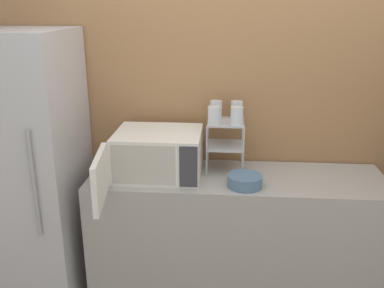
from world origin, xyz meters
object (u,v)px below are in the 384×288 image
(microwave, at_px, (156,154))
(glass_front_left, at_px, (214,115))
(bowl, at_px, (245,181))
(refrigerator, at_px, (31,175))
(glass_back_right, at_px, (237,110))
(glass_front_right, at_px, (237,116))
(glass_back_left, at_px, (216,109))
(dish_rack, at_px, (225,135))

(microwave, distance_m, glass_front_left, 0.43)
(bowl, bearing_deg, refrigerator, 175.64)
(glass_front_left, height_order, refrigerator, refrigerator)
(refrigerator, bearing_deg, glass_back_right, 10.24)
(glass_front_right, xyz_separation_m, glass_back_left, (-0.13, 0.15, 0.00))
(glass_back_left, bearing_deg, glass_front_right, -48.95)
(bowl, bearing_deg, glass_back_right, 98.94)
(glass_front_left, xyz_separation_m, bowl, (0.19, -0.18, -0.35))
(glass_front_left, xyz_separation_m, glass_back_right, (0.14, 0.16, 0.00))
(microwave, height_order, dish_rack, dish_rack)
(glass_front_right, height_order, glass_back_left, same)
(dish_rack, bearing_deg, bowl, -65.11)
(microwave, relative_size, bowl, 4.09)
(glass_front_left, height_order, glass_front_right, same)
(microwave, xyz_separation_m, bowl, (0.55, -0.13, -0.11))
(dish_rack, distance_m, bowl, 0.35)
(glass_back_left, relative_size, refrigerator, 0.06)
(dish_rack, height_order, glass_front_right, glass_front_right)
(glass_back_right, bearing_deg, bowl, -81.06)
(glass_back_right, height_order, glass_front_right, same)
(dish_rack, xyz_separation_m, glass_front_left, (-0.07, -0.08, 0.15))
(glass_front_left, relative_size, glass_front_right, 1.00)
(bowl, bearing_deg, glass_front_right, 106.76)
(microwave, bearing_deg, glass_front_left, 9.42)
(microwave, distance_m, dish_rack, 0.46)
(dish_rack, xyz_separation_m, glass_back_right, (0.07, 0.08, 0.15))
(glass_front_right, relative_size, refrigerator, 0.06)
(microwave, height_order, bowl, microwave)
(glass_back_left, bearing_deg, refrigerator, -168.85)
(bowl, relative_size, refrigerator, 0.11)
(dish_rack, xyz_separation_m, bowl, (0.12, -0.26, -0.20))
(microwave, relative_size, glass_back_left, 7.59)
(glass_back_left, relative_size, bowl, 0.54)
(glass_back_left, height_order, refrigerator, refrigerator)
(microwave, height_order, glass_back_right, glass_back_right)
(glass_front_left, bearing_deg, bowl, -43.47)
(bowl, bearing_deg, microwave, 167.08)
(microwave, distance_m, glass_back_left, 0.48)
(glass_front_left, distance_m, glass_back_left, 0.15)
(glass_front_left, bearing_deg, refrigerator, -176.06)
(glass_back_left, bearing_deg, glass_front_left, -92.65)
(glass_back_left, distance_m, bowl, 0.52)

